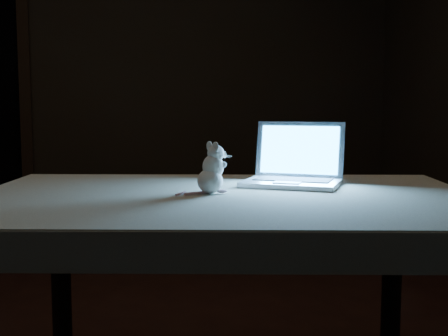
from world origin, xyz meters
name	(u,v)px	position (x,y,z in m)	size (l,w,h in m)	color
back_wall	(110,62)	(0.00, 2.50, 1.30)	(4.50, 0.04, 2.60)	black
table	(224,319)	(0.16, -0.43, 0.36)	(1.36, 0.87, 0.73)	black
tablecloth	(231,207)	(0.19, -0.40, 0.69)	(1.45, 0.97, 0.09)	beige
laptop	(292,154)	(0.42, -0.30, 0.84)	(0.30, 0.26, 0.20)	silver
plush_mouse	(210,168)	(0.13, -0.41, 0.81)	(0.11, 0.11, 0.15)	white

